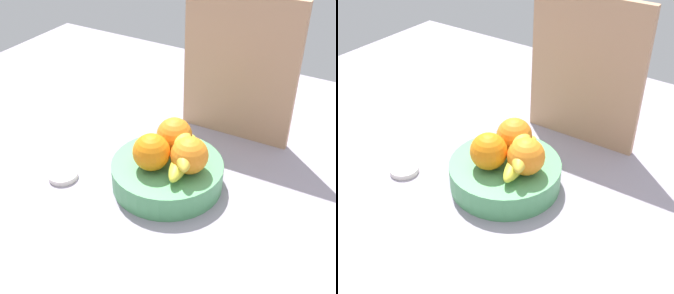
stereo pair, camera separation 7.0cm
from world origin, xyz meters
The scene contains 8 objects.
ground_plane centered at (0.00, 0.00, -1.50)cm, with size 180.00×140.00×3.00cm, color gray.
fruit_bowl centered at (-0.79, 0.31, 2.85)cm, with size 24.17×24.17×5.70cm, color #509D62.
orange_front_left centered at (-2.86, -2.95, 9.64)cm, with size 7.88×7.88×7.88cm, color orange.
orange_front_right centered at (4.45, 0.16, 9.64)cm, with size 7.88×7.88×7.88cm, color orange.
orange_center centered at (-1.91, 4.99, 9.64)cm, with size 7.88×7.88×7.88cm, color orange.
banana_bunch centered at (2.20, 1.51, 8.80)cm, with size 11.95×17.72×6.20cm.
cutting_board centered at (3.51, 26.33, 18.00)cm, with size 28.00×1.80×36.00cm, color tan.
jar_lid centered at (-22.13, -9.86, 0.61)cm, with size 6.55×6.55×1.22cm, color silver.
Camera 2 is at (43.49, -61.95, 62.47)cm, focal length 47.45 mm.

